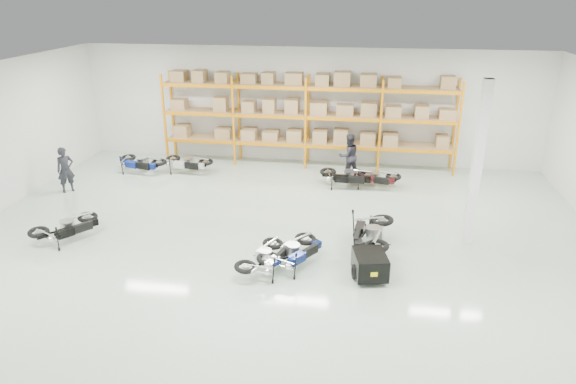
% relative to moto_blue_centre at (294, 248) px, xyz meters
% --- Properties ---
extents(room, '(18.00, 18.00, 18.00)m').
position_rel_moto_blue_centre_xyz_m(room, '(-0.65, 1.56, 1.73)').
color(room, '#A9BCAB').
rests_on(room, ground).
extents(pallet_rack, '(11.28, 0.98, 3.62)m').
position_rel_moto_blue_centre_xyz_m(pallet_rack, '(-0.65, 8.01, 1.74)').
color(pallet_rack, orange).
rests_on(pallet_rack, ground).
extents(structural_column, '(0.25, 0.25, 4.50)m').
position_rel_moto_blue_centre_xyz_m(structural_column, '(4.55, 2.06, 1.73)').
color(structural_column, white).
rests_on(structural_column, ground).
extents(moto_blue_centre, '(1.63, 1.88, 1.10)m').
position_rel_moto_blue_centre_xyz_m(moto_blue_centre, '(0.00, 0.00, 0.00)').
color(moto_blue_centre, '#061344').
rests_on(moto_blue_centre, ground).
extents(moto_silver_left, '(1.27, 1.78, 1.04)m').
position_rel_moto_blue_centre_xyz_m(moto_silver_left, '(-0.63, -0.34, -0.03)').
color(moto_silver_left, silver).
rests_on(moto_silver_left, ground).
extents(moto_black_far_left, '(1.64, 1.83, 1.08)m').
position_rel_moto_blue_centre_xyz_m(moto_black_far_left, '(-6.41, 0.45, -0.01)').
color(moto_black_far_left, black).
rests_on(moto_black_far_left, ground).
extents(moto_touring_right, '(1.15, 2.02, 1.25)m').
position_rel_moto_blue_centre_xyz_m(moto_touring_right, '(1.90, 1.28, 0.07)').
color(moto_touring_right, black).
rests_on(moto_touring_right, ground).
extents(trailer, '(0.93, 1.63, 0.66)m').
position_rel_moto_blue_centre_xyz_m(trailer, '(1.90, -0.31, -0.13)').
color(trailer, black).
rests_on(trailer, ground).
extents(moto_back_a, '(1.87, 1.24, 1.11)m').
position_rel_moto_blue_centre_xyz_m(moto_back_a, '(-6.78, 6.10, 0.01)').
color(moto_back_a, navy).
rests_on(moto_back_a, ground).
extents(moto_back_b, '(1.77, 1.06, 1.08)m').
position_rel_moto_blue_centre_xyz_m(moto_back_b, '(-5.03, 6.38, -0.01)').
color(moto_back_b, silver).
rests_on(moto_back_b, ground).
extents(moto_back_c, '(1.78, 0.97, 1.12)m').
position_rel_moto_blue_centre_xyz_m(moto_back_c, '(1.07, 5.79, 0.01)').
color(moto_back_c, black).
rests_on(moto_back_c, ground).
extents(moto_back_d, '(1.72, 1.06, 1.04)m').
position_rel_moto_blue_centre_xyz_m(moto_back_d, '(1.98, 5.91, -0.03)').
color(moto_back_d, '#380B0E').
rests_on(moto_back_d, ground).
extents(person_left, '(0.67, 0.67, 1.57)m').
position_rel_moto_blue_centre_xyz_m(person_left, '(-8.45, 3.90, 0.27)').
color(person_left, black).
rests_on(person_left, ground).
extents(person_back, '(1.02, 0.95, 1.66)m').
position_rel_moto_blue_centre_xyz_m(person_back, '(1.05, 6.81, 0.31)').
color(person_back, '#23212A').
rests_on(person_back, ground).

